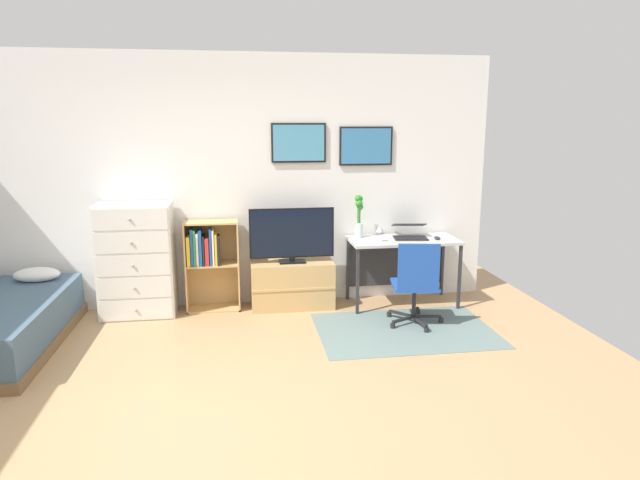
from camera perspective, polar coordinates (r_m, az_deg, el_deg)
name	(u,v)px	position (r m, az deg, el deg)	size (l,w,h in m)	color
ground_plane	(206,412)	(4.18, -11.51, -16.80)	(7.20, 7.20, 0.00)	tan
wall_back_with_posters	(213,182)	(6.13, -10.83, 5.83)	(6.12, 0.09, 2.70)	white
area_rug	(405,330)	(5.57, 8.65, -9.05)	(1.70, 1.20, 0.01)	slate
dresser	(137,260)	(6.07, -18.21, -1.98)	(0.75, 0.46, 1.18)	white
bookshelf	(208,258)	(6.05, -11.36, -1.78)	(0.56, 0.30, 0.97)	tan
tv_stand	(292,284)	(6.11, -2.85, -4.55)	(0.89, 0.41, 0.51)	tan
television	(292,235)	(5.95, -2.88, 0.47)	(0.90, 0.16, 0.59)	black
desk	(401,250)	(6.25, 8.25, -0.99)	(1.18, 0.57, 0.74)	silver
office_chair	(416,282)	(5.56, 9.79, -4.21)	(0.58, 0.58, 0.86)	#232326
laptop	(410,232)	(6.22, 9.14, 0.83)	(0.41, 0.44, 0.16)	black
computer_mouse	(437,238)	(6.18, 11.87, 0.22)	(0.06, 0.10, 0.03)	#262628
bamboo_vase	(359,215)	(6.13, 4.00, 2.61)	(0.09, 0.10, 0.47)	silver
wine_glass	(380,229)	(5.94, 6.10, 1.10)	(0.07, 0.07, 0.18)	silver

